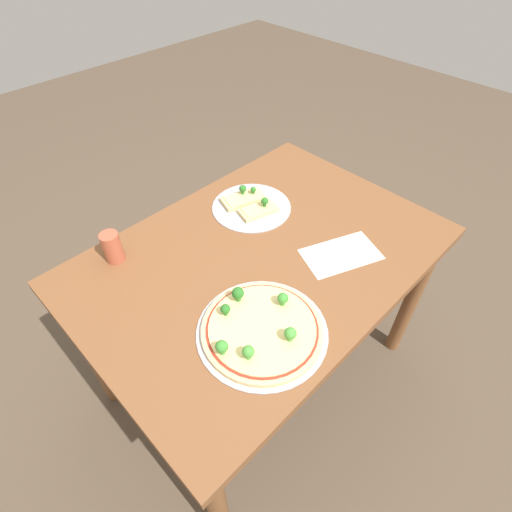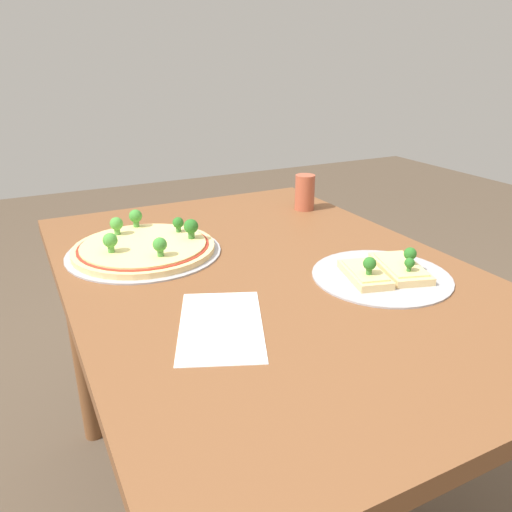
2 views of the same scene
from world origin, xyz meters
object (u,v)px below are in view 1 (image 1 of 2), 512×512
pizza_tray_slice (251,204)px  dining_table (261,274)px  pizza_tray_whole (261,329)px  drinking_cup (112,247)px

pizza_tray_slice → dining_table: bearing=53.8°
dining_table → pizza_tray_whole: 0.33m
dining_table → pizza_tray_whole: size_ratio=3.30×
pizza_tray_slice → drinking_cup: 0.52m
pizza_tray_slice → pizza_tray_whole: bearing=48.7°
dining_table → pizza_tray_slice: pizza_tray_slice is taller
dining_table → pizza_tray_slice: (-0.15, -0.21, 0.11)m
dining_table → drinking_cup: bearing=-41.9°
drinking_cup → pizza_tray_slice: bearing=167.3°
pizza_tray_whole → drinking_cup: 0.56m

